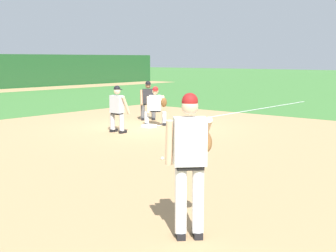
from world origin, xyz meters
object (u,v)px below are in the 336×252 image
baseball (163,158)px  first_baseman (156,104)px  pitcher (191,157)px  umpire (148,99)px  first_base_bag (149,126)px  baserunner (117,107)px

baseball → first_baseman: 5.48m
pitcher → umpire: size_ratio=1.27×
pitcher → umpire: 11.56m
first_base_bag → baserunner: size_ratio=0.26×
umpire → first_baseman: bearing=-127.2°
first_base_bag → pitcher: size_ratio=0.20×
pitcher → first_baseman: (7.24, 7.00, -0.33)m
first_baseman → baserunner: 1.90m
umpire → first_base_bag: bearing=-136.7°
baseball → baserunner: size_ratio=0.05×
baserunner → umpire: same height
pitcher → baserunner: size_ratio=1.27×
baserunner → first_base_bag: bearing=0.9°
baseball → baserunner: baserunner is taller
baserunner → pitcher: bearing=-127.7°
first_base_bag → baseball: size_ratio=5.14×
first_baseman → baserunner: bearing=-177.3°
first_baseman → umpire: (0.91, 1.20, 0.06)m
first_baseman → baserunner: size_ratio=0.92×
pitcher → first_base_bag: bearing=45.5°
umpire → baseball: bearing=-134.8°
first_baseman → umpire: 1.51m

